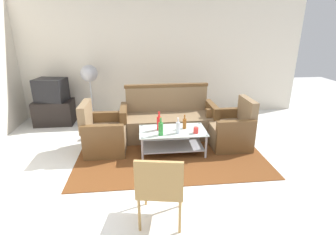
{
  "coord_description": "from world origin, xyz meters",
  "views": [
    {
      "loc": [
        -0.55,
        -3.0,
        2.05
      ],
      "look_at": [
        -0.13,
        0.87,
        0.65
      ],
      "focal_mm": 27.53,
      "sensor_mm": 36.0,
      "label": 1
    }
  ],
  "objects_px": {
    "bottle_brown": "(185,123)",
    "wicker_chair": "(160,185)",
    "coffee_table": "(173,138)",
    "armchair_right": "(231,130)",
    "couch": "(168,120)",
    "bottle_red": "(159,123)",
    "cup": "(196,130)",
    "television": "(51,90)",
    "bottle_green": "(161,128)",
    "tv_stand": "(55,112)",
    "pedestal_fan": "(89,77)",
    "armchair_left": "(104,135)",
    "bottle_clear": "(178,127)"
  },
  "relations": [
    {
      "from": "armchair_left",
      "to": "bottle_clear",
      "type": "bearing_deg",
      "value": 75.37
    },
    {
      "from": "bottle_brown",
      "to": "tv_stand",
      "type": "relative_size",
      "value": 0.3
    },
    {
      "from": "couch",
      "to": "bottle_red",
      "type": "height_order",
      "value": "couch"
    },
    {
      "from": "bottle_red",
      "to": "bottle_brown",
      "type": "bearing_deg",
      "value": 1.42
    },
    {
      "from": "bottle_clear",
      "to": "tv_stand",
      "type": "bearing_deg",
      "value": 144.3
    },
    {
      "from": "bottle_clear",
      "to": "tv_stand",
      "type": "distance_m",
      "value": 3.04
    },
    {
      "from": "tv_stand",
      "to": "wicker_chair",
      "type": "distance_m",
      "value": 3.88
    },
    {
      "from": "couch",
      "to": "pedestal_fan",
      "type": "distance_m",
      "value": 1.98
    },
    {
      "from": "cup",
      "to": "tv_stand",
      "type": "distance_m",
      "value": 3.29
    },
    {
      "from": "television",
      "to": "pedestal_fan",
      "type": "xyz_separation_m",
      "value": [
        0.81,
        0.05,
        0.25
      ]
    },
    {
      "from": "armchair_right",
      "to": "pedestal_fan",
      "type": "bearing_deg",
      "value": 59.47
    },
    {
      "from": "bottle_green",
      "to": "pedestal_fan",
      "type": "distance_m",
      "value": 2.37
    },
    {
      "from": "couch",
      "to": "tv_stand",
      "type": "bearing_deg",
      "value": -21.72
    },
    {
      "from": "bottle_green",
      "to": "bottle_red",
      "type": "xyz_separation_m",
      "value": [
        -0.01,
        0.22,
        0.01
      ]
    },
    {
      "from": "armchair_left",
      "to": "cup",
      "type": "distance_m",
      "value": 1.56
    },
    {
      "from": "pedestal_fan",
      "to": "bottle_brown",
      "type": "bearing_deg",
      "value": -42.43
    },
    {
      "from": "cup",
      "to": "tv_stand",
      "type": "bearing_deg",
      "value": 146.8
    },
    {
      "from": "bottle_red",
      "to": "television",
      "type": "bearing_deg",
      "value": 143.65
    },
    {
      "from": "bottle_red",
      "to": "pedestal_fan",
      "type": "xyz_separation_m",
      "value": [
        -1.36,
        1.65,
        0.48
      ]
    },
    {
      "from": "bottle_clear",
      "to": "wicker_chair",
      "type": "height_order",
      "value": "wicker_chair"
    },
    {
      "from": "armchair_left",
      "to": "bottle_brown",
      "type": "height_order",
      "value": "armchair_left"
    },
    {
      "from": "armchair_right",
      "to": "bottle_green",
      "type": "height_order",
      "value": "armchair_right"
    },
    {
      "from": "bottle_brown",
      "to": "tv_stand",
      "type": "bearing_deg",
      "value": 148.61
    },
    {
      "from": "coffee_table",
      "to": "armchair_right",
      "type": "bearing_deg",
      "value": 9.63
    },
    {
      "from": "armchair_left",
      "to": "wicker_chair",
      "type": "bearing_deg",
      "value": 24.59
    },
    {
      "from": "armchair_left",
      "to": "wicker_chair",
      "type": "relative_size",
      "value": 1.01
    },
    {
      "from": "bottle_clear",
      "to": "pedestal_fan",
      "type": "distance_m",
      "value": 2.51
    },
    {
      "from": "bottle_clear",
      "to": "wicker_chair",
      "type": "distance_m",
      "value": 1.57
    },
    {
      "from": "couch",
      "to": "tv_stand",
      "type": "height_order",
      "value": "couch"
    },
    {
      "from": "wicker_chair",
      "to": "pedestal_fan",
      "type": "bearing_deg",
      "value": 120.62
    },
    {
      "from": "bottle_brown",
      "to": "couch",
      "type": "bearing_deg",
      "value": 106.35
    },
    {
      "from": "cup",
      "to": "armchair_right",
      "type": "bearing_deg",
      "value": 25.56
    },
    {
      "from": "armchair_left",
      "to": "television",
      "type": "height_order",
      "value": "television"
    },
    {
      "from": "armchair_left",
      "to": "bottle_red",
      "type": "relative_size",
      "value": 2.68
    },
    {
      "from": "tv_stand",
      "to": "television",
      "type": "xyz_separation_m",
      "value": [
        0.0,
        0.0,
        0.5
      ]
    },
    {
      "from": "bottle_clear",
      "to": "bottle_green",
      "type": "distance_m",
      "value": 0.28
    },
    {
      "from": "armchair_left",
      "to": "bottle_brown",
      "type": "xyz_separation_m",
      "value": [
        1.36,
        -0.15,
        0.21
      ]
    },
    {
      "from": "armchair_right",
      "to": "bottle_red",
      "type": "distance_m",
      "value": 1.31
    },
    {
      "from": "wicker_chair",
      "to": "bottle_brown",
      "type": "bearing_deg",
      "value": 82.47
    },
    {
      "from": "bottle_brown",
      "to": "wicker_chair",
      "type": "distance_m",
      "value": 1.78
    },
    {
      "from": "bottle_brown",
      "to": "cup",
      "type": "relative_size",
      "value": 2.42
    },
    {
      "from": "tv_stand",
      "to": "pedestal_fan",
      "type": "distance_m",
      "value": 1.11
    },
    {
      "from": "couch",
      "to": "bottle_brown",
      "type": "height_order",
      "value": "couch"
    },
    {
      "from": "bottle_green",
      "to": "cup",
      "type": "relative_size",
      "value": 2.92
    },
    {
      "from": "bottle_red",
      "to": "tv_stand",
      "type": "height_order",
      "value": "bottle_red"
    },
    {
      "from": "wicker_chair",
      "to": "television",
      "type": "bearing_deg",
      "value": 132.14
    },
    {
      "from": "coffee_table",
      "to": "bottle_clear",
      "type": "height_order",
      "value": "bottle_clear"
    },
    {
      "from": "cup",
      "to": "wicker_chair",
      "type": "bearing_deg",
      "value": -114.96
    },
    {
      "from": "armchair_left",
      "to": "bottle_green",
      "type": "bearing_deg",
      "value": 68.59
    },
    {
      "from": "coffee_table",
      "to": "cup",
      "type": "bearing_deg",
      "value": -23.67
    }
  ]
}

